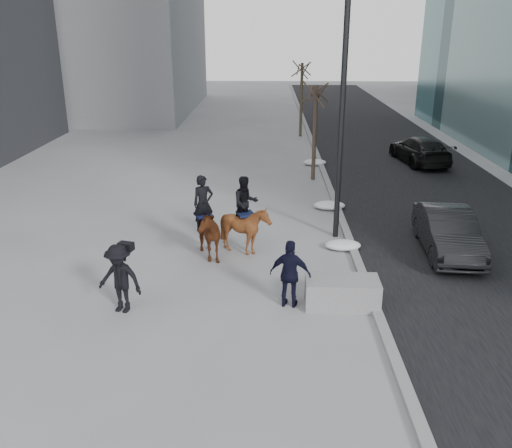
{
  "coord_description": "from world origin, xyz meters",
  "views": [
    {
      "loc": [
        0.31,
        -12.79,
        6.59
      ],
      "look_at": [
        0.0,
        1.2,
        1.5
      ],
      "focal_mm": 38.0,
      "sensor_mm": 36.0,
      "label": 1
    }
  ],
  "objects_px": {
    "mounted_right": "(245,223)",
    "mounted_left": "(204,228)",
    "planter": "(342,293)",
    "car_near": "(448,232)"
  },
  "relations": [
    {
      "from": "mounted_left",
      "to": "mounted_right",
      "type": "height_order",
      "value": "mounted_left"
    },
    {
      "from": "mounted_right",
      "to": "mounted_left",
      "type": "bearing_deg",
      "value": -165.93
    },
    {
      "from": "planter",
      "to": "mounted_right",
      "type": "distance_m",
      "value": 4.26
    },
    {
      "from": "mounted_right",
      "to": "planter",
      "type": "bearing_deg",
      "value": -52.88
    },
    {
      "from": "planter",
      "to": "mounted_left",
      "type": "height_order",
      "value": "mounted_left"
    },
    {
      "from": "planter",
      "to": "car_near",
      "type": "xyz_separation_m",
      "value": [
        3.68,
        3.53,
        0.31
      ]
    },
    {
      "from": "mounted_left",
      "to": "mounted_right",
      "type": "relative_size",
      "value": 1.04
    },
    {
      "from": "planter",
      "to": "mounted_right",
      "type": "relative_size",
      "value": 0.76
    },
    {
      "from": "car_near",
      "to": "mounted_right",
      "type": "distance_m",
      "value": 6.23
    },
    {
      "from": "mounted_left",
      "to": "car_near",
      "type": "bearing_deg",
      "value": 3.66
    }
  ]
}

